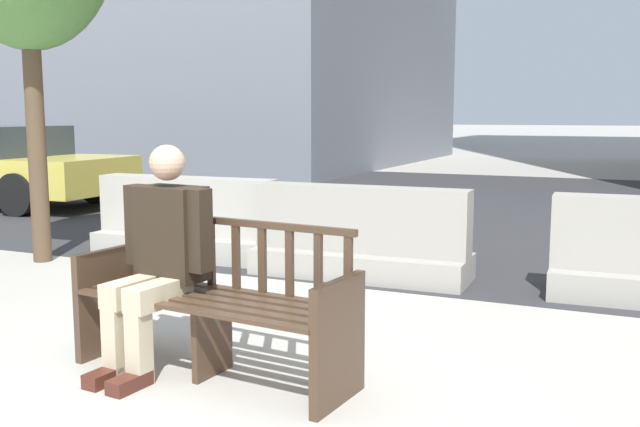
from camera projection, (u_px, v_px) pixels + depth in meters
ground_plane at (170, 402)px, 3.72m from camera, size 200.00×200.00×0.00m
street_asphalt at (492, 206)px, 11.57m from camera, size 120.00×12.00×0.01m
street_bench at (214, 307)px, 4.07m from camera, size 1.73×0.68×0.88m
seated_person at (160, 253)px, 4.15m from camera, size 0.59×0.75×1.31m
jersey_barrier_centre at (360, 240)px, 6.54m from camera, size 2.02×0.74×0.84m
jersey_barrier_left at (187, 224)px, 7.50m from camera, size 2.03×0.76×0.84m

